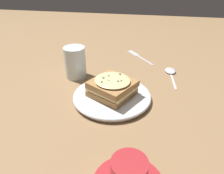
{
  "coord_description": "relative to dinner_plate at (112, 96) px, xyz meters",
  "views": [
    {
      "loc": [
        0.55,
        0.07,
        0.4
      ],
      "look_at": [
        -0.03,
        -0.02,
        0.05
      ],
      "focal_mm": 35.0,
      "sensor_mm": 36.0,
      "label": 1
    }
  ],
  "objects": [
    {
      "name": "ground_plane",
      "position": [
        0.03,
        0.02,
        -0.01
      ],
      "size": [
        2.4,
        2.4,
        0.0
      ],
      "primitive_type": "plane",
      "color": "olive"
    },
    {
      "name": "dinner_plate",
      "position": [
        0.0,
        0.0,
        0.0
      ],
      "size": [
        0.25,
        0.25,
        0.02
      ],
      "color": "white",
      "rests_on": "ground_plane"
    },
    {
      "name": "sandwich",
      "position": [
        0.0,
        0.0,
        0.04
      ],
      "size": [
        0.17,
        0.17,
        0.06
      ],
      "rotation": [
        0.0,
        0.0,
        4.23
      ],
      "color": "#A37542",
      "rests_on": "dinner_plate"
    },
    {
      "name": "water_glass",
      "position": [
        -0.13,
        -0.16,
        0.05
      ],
      "size": [
        0.08,
        0.08,
        0.12
      ],
      "primitive_type": "cylinder",
      "color": "silver",
      "rests_on": "ground_plane"
    },
    {
      "name": "fork",
      "position": [
        -0.37,
        0.06,
        -0.01
      ],
      "size": [
        0.15,
        0.13,
        0.0
      ],
      "rotation": [
        0.0,
        0.0,
        2.24
      ],
      "color": "silver",
      "rests_on": "ground_plane"
    },
    {
      "name": "spoon",
      "position": [
        -0.22,
        0.2,
        -0.01
      ],
      "size": [
        0.17,
        0.05,
        0.01
      ],
      "rotation": [
        0.0,
        0.0,
        1.65
      ],
      "color": "silver",
      "rests_on": "ground_plane"
    }
  ]
}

